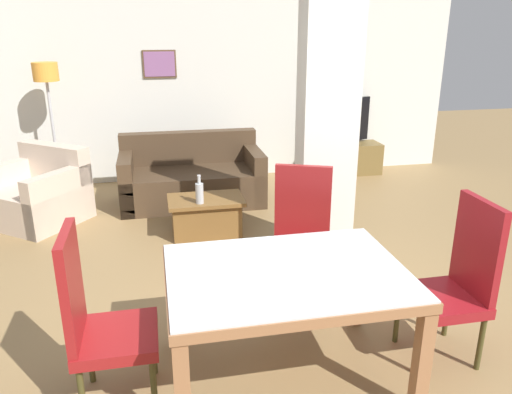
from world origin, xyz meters
TOP-DOWN VIEW (x-y plane):
  - ground_plane at (0.00, 0.00)m, footprint 18.00×18.00m
  - back_wall at (-0.00, 4.47)m, footprint 7.20×0.09m
  - divider_pillar at (0.79, 1.61)m, footprint 0.50×0.29m
  - dining_table at (0.00, 0.00)m, footprint 1.41×1.02m
  - dining_chair_head_right at (1.13, 0.00)m, footprint 0.46×0.46m
  - dining_chair_far_right at (0.35, 0.88)m, footprint 0.60×0.60m
  - dining_chair_head_left at (-1.08, 0.00)m, footprint 0.46×0.46m
  - sofa at (-0.29, 3.41)m, footprint 1.71×0.88m
  - armchair at (-2.03, 3.12)m, footprint 1.26×1.25m
  - coffee_table at (-0.23, 2.35)m, footprint 0.78×0.49m
  - bottle at (-0.30, 2.21)m, footprint 0.08×0.08m
  - tv_stand at (2.01, 4.19)m, footprint 1.05×0.40m
  - tv_screen at (2.01, 4.19)m, footprint 0.79×0.35m
  - floor_lamp at (-1.93, 3.98)m, footprint 0.30×0.30m

SIDE VIEW (x-z plane):
  - ground_plane at x=0.00m, z-range 0.00..0.00m
  - coffee_table at x=-0.23m, z-range 0.01..0.40m
  - tv_stand at x=2.01m, z-range 0.00..0.45m
  - armchair at x=-2.03m, z-range -0.12..0.69m
  - sofa at x=-0.29m, z-range -0.13..0.70m
  - bottle at x=-0.30m, z-range 0.36..0.66m
  - dining_chair_head_right at x=1.13m, z-range 0.02..1.11m
  - dining_chair_far_right at x=0.35m, z-range 0.02..1.11m
  - dining_chair_head_left at x=-1.08m, z-range 0.02..1.11m
  - dining_table at x=0.00m, z-range 0.22..0.96m
  - tv_screen at x=2.01m, z-range 0.44..1.10m
  - divider_pillar at x=0.79m, z-range 0.00..2.70m
  - back_wall at x=0.00m, z-range 0.00..2.70m
  - floor_lamp at x=-1.93m, z-range 0.56..2.23m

